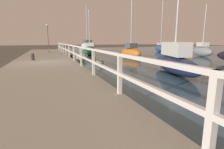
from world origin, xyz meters
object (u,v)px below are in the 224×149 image
at_px(mooring_bollard, 33,57).
at_px(sailboat_navy, 174,61).
at_px(dock_lamp, 48,32).
at_px(sailboat_blue, 161,48).
at_px(sailboat_green, 90,50).
at_px(sailboat_orange, 131,52).
at_px(sailboat_white, 87,47).
at_px(sailboat_gray, 202,51).

relative_size(mooring_bollard, sailboat_navy, 0.10).
height_order(dock_lamp, sailboat_blue, sailboat_blue).
height_order(sailboat_green, sailboat_orange, sailboat_orange).
height_order(sailboat_blue, sailboat_green, sailboat_blue).
bearing_deg(sailboat_navy, sailboat_green, 112.75).
distance_m(sailboat_blue, sailboat_white, 11.09).
xyz_separation_m(sailboat_blue, sailboat_white, (-10.36, 3.96, 0.16)).
bearing_deg(sailboat_green, mooring_bollard, -112.55).
relative_size(sailboat_gray, sailboat_white, 0.79).
bearing_deg(sailboat_white, sailboat_gray, -57.10).
height_order(dock_lamp, sailboat_navy, sailboat_navy).
bearing_deg(sailboat_orange, sailboat_green, 118.79).
bearing_deg(sailboat_blue, dock_lamp, -158.18).
bearing_deg(sailboat_orange, sailboat_navy, -107.25).
xyz_separation_m(sailboat_blue, sailboat_navy, (-9.95, -15.06, 0.02)).
bearing_deg(sailboat_green, sailboat_white, 97.50).
relative_size(dock_lamp, sailboat_navy, 0.60).
relative_size(sailboat_blue, sailboat_green, 1.43).
bearing_deg(sailboat_green, sailboat_blue, 27.32).
height_order(sailboat_orange, sailboat_navy, sailboat_orange).
relative_size(sailboat_green, sailboat_navy, 0.97).
bearing_deg(dock_lamp, mooring_bollard, -98.83).
height_order(dock_lamp, sailboat_green, sailboat_green).
xyz_separation_m(mooring_bollard, sailboat_blue, (17.07, 8.92, 0.04)).
bearing_deg(sailboat_gray, dock_lamp, 168.77).
relative_size(dock_lamp, sailboat_blue, 0.44).
bearing_deg(sailboat_green, sailboat_orange, -38.23).
relative_size(dock_lamp, sailboat_gray, 0.59).
distance_m(sailboat_orange, sailboat_white, 10.75).
height_order(sailboat_gray, sailboat_navy, sailboat_gray).
bearing_deg(sailboat_orange, dock_lamp, 139.95).
bearing_deg(sailboat_green, sailboat_gray, -11.91).
height_order(mooring_bollard, dock_lamp, dock_lamp).
bearing_deg(mooring_bollard, sailboat_white, 62.46).
bearing_deg(sailboat_navy, sailboat_blue, 73.04).
relative_size(sailboat_gray, sailboat_green, 1.05).
height_order(dock_lamp, sailboat_gray, sailboat_gray).
xyz_separation_m(dock_lamp, sailboat_orange, (7.66, -5.20, -2.05)).
relative_size(sailboat_blue, sailboat_white, 1.08).
xyz_separation_m(sailboat_white, sailboat_navy, (0.41, -19.02, -0.14)).
height_order(sailboat_gray, sailboat_white, sailboat_white).
distance_m(sailboat_gray, sailboat_green, 12.43).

